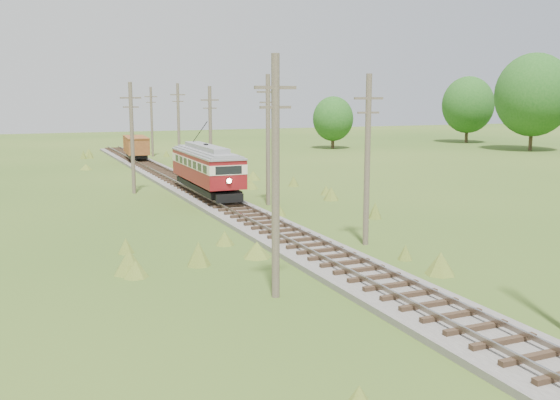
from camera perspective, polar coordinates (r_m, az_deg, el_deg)
name	(u,v)px	position (r m, az deg, el deg)	size (l,w,h in m)	color
railbed_main	(212,199)	(45.38, -6.25, 0.13)	(3.60, 96.00, 0.57)	#605B54
streetcar	(206,166)	(46.26, -6.75, 3.12)	(2.87, 11.39, 5.18)	black
gondola	(136,146)	(73.89, -13.02, 4.81)	(2.92, 7.42, 2.41)	black
gravel_pile	(211,170)	(59.25, -6.30, 2.70)	(3.56, 3.78, 1.29)	gray
utility_pole_r_2	(367,158)	(31.56, 7.99, 3.78)	(1.60, 0.30, 8.60)	brown
utility_pole_r_3	(268,139)	(43.12, -1.10, 5.63)	(1.60, 0.30, 9.00)	brown
utility_pole_r_4	(210,133)	(55.33, -6.38, 6.09)	(1.60, 0.30, 8.40)	brown
utility_pole_r_5	(179,124)	(67.94, -9.26, 6.85)	(1.60, 0.30, 8.90)	brown
utility_pole_r_6	(152,121)	(80.58, -11.65, 7.09)	(1.60, 0.30, 8.70)	brown
utility_pole_l_a	(276,175)	(22.82, -0.41, 2.26)	(1.60, 0.30, 9.00)	brown
utility_pole_l_b	(132,137)	(49.70, -13.37, 5.64)	(1.60, 0.30, 8.60)	brown
tree_right_4	(534,95)	(94.63, 22.17, 8.89)	(10.50, 10.50, 13.53)	#38281C
tree_right_5	(468,105)	(107.82, 16.80, 8.33)	(8.40, 8.40, 10.82)	#38281C
tree_mid_b	(333,119)	(91.63, 4.87, 7.41)	(5.88, 5.88, 7.57)	#38281C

